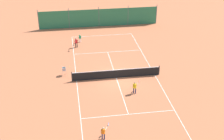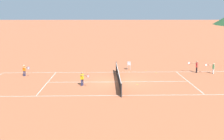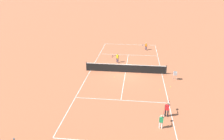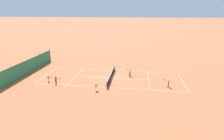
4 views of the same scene
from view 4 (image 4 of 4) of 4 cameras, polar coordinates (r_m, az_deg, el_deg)
ground_plane at (r=30.45m, az=-0.24°, el=-2.54°), size 600.00×600.00×0.00m
court_line_markings at (r=30.45m, az=-0.24°, el=-2.54°), size 8.25×23.85×0.01m
tennis_net at (r=30.27m, az=-0.24°, el=-1.66°), size 9.18×0.08×1.06m
windscreen_fence_far at (r=35.65m, az=-25.71°, el=0.97°), size 17.28×0.08×2.90m
player_near_service at (r=31.11m, az=5.83°, el=-0.77°), size 0.84×0.83×1.22m
player_far_baseline at (r=29.32m, az=-17.83°, el=-2.83°), size 0.47×1.01×1.24m
player_near_baseline at (r=30.49m, az=-19.98°, el=-2.39°), size 0.44×0.93×1.11m
player_far_service at (r=28.03m, az=17.90°, el=-3.96°), size 0.74×0.84×1.14m
tennis_ball_alley_right at (r=28.15m, az=-9.67°, el=-4.58°), size 0.07×0.07×0.07m
tennis_ball_far_corner at (r=31.70m, az=-2.79°, el=-1.63°), size 0.07×0.07×0.07m
tennis_ball_by_net_left at (r=26.91m, az=-8.56°, el=-5.65°), size 0.07×0.07×0.07m
ball_hopper at (r=25.65m, az=-5.16°, el=-5.25°), size 0.36×0.36×0.89m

